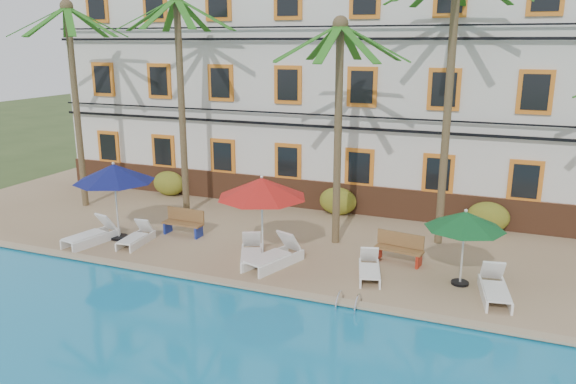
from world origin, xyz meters
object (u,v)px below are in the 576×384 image
at_px(palm_c, 339,100).
at_px(pool_ladder, 349,306).
at_px(palm_d, 451,69).
at_px(bench_right, 400,248).
at_px(lounger_e, 369,269).
at_px(umbrella_green, 465,221).
at_px(lounger_b, 136,237).
at_px(palm_b, 180,76).
at_px(bench_left, 184,222).
at_px(lounger_f, 495,288).
at_px(umbrella_blue, 114,173).
at_px(umbrella_red, 262,188).
at_px(lounger_c, 251,253).
at_px(lounger_d, 275,256).
at_px(lounger_a, 92,235).
at_px(palm_a, 73,78).

distance_m(palm_c, pool_ladder, 6.82).
bearing_deg(palm_d, bench_right, -111.82).
xyz_separation_m(lounger_e, pool_ladder, (-0.05, -2.04, -0.25)).
relative_size(palm_c, lounger_e, 4.25).
bearing_deg(palm_d, lounger_e, -111.90).
distance_m(umbrella_green, lounger_e, 3.03).
bearing_deg(lounger_b, bench_right, 10.98).
distance_m(palm_b, palm_d, 9.82).
xyz_separation_m(lounger_b, bench_right, (8.60, 1.67, 0.22)).
height_order(bench_left, bench_right, same).
bearing_deg(lounger_f, bench_right, 150.53).
height_order(umbrella_blue, bench_left, umbrella_blue).
relative_size(umbrella_blue, lounger_b, 1.63).
distance_m(palm_c, umbrella_red, 3.87).
height_order(lounger_c, lounger_d, lounger_d).
height_order(umbrella_green, bench_right, umbrella_green).
xyz_separation_m(palm_b, lounger_d, (5.42, -3.72, -5.09)).
height_order(bench_right, pool_ladder, bench_right).
height_order(umbrella_blue, lounger_f, umbrella_blue).
distance_m(lounger_b, bench_left, 1.76).
relative_size(lounger_e, pool_ladder, 2.35).
distance_m(lounger_f, pool_ladder, 3.98).
relative_size(lounger_b, lounger_e, 0.96).
bearing_deg(bench_left, palm_d, 16.27).
bearing_deg(umbrella_red, lounger_d, -17.72).
bearing_deg(palm_b, bench_right, -12.87).
bearing_deg(palm_c, pool_ladder, -68.97).
relative_size(lounger_c, lounger_e, 1.09).
xyz_separation_m(umbrella_red, lounger_f, (6.82, -0.08, -2.08)).
bearing_deg(umbrella_blue, umbrella_green, 2.16).
relative_size(palm_d, lounger_b, 5.48).
bearing_deg(palm_b, bench_left, -60.15).
bearing_deg(lounger_a, umbrella_green, 5.36).
bearing_deg(pool_ladder, palm_c, 111.03).
bearing_deg(palm_a, palm_d, 3.26).
xyz_separation_m(palm_c, umbrella_red, (-1.60, -2.53, -2.45)).
relative_size(bench_right, pool_ladder, 2.09).
xyz_separation_m(lounger_a, lounger_d, (6.58, 0.45, 0.02)).
relative_size(umbrella_green, pool_ladder, 2.99).
bearing_deg(palm_d, palm_b, -178.70).
xyz_separation_m(palm_c, lounger_f, (5.22, -2.61, -4.54)).
bearing_deg(bench_left, umbrella_blue, -147.25).
bearing_deg(palm_c, lounger_f, -26.54).
distance_m(lounger_c, lounger_f, 7.14).
bearing_deg(lounger_e, umbrella_green, 10.18).
xyz_separation_m(lounger_f, bench_left, (-10.46, 1.38, 0.18)).
xyz_separation_m(palm_d, umbrella_red, (-4.87, -3.79, -3.45)).
bearing_deg(lounger_e, palm_a, 167.29).
relative_size(lounger_a, lounger_c, 1.07).
distance_m(palm_a, palm_d, 14.39).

